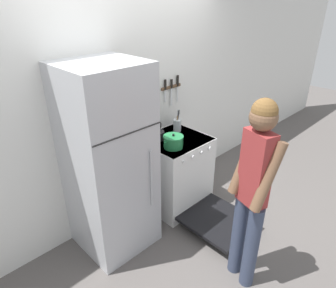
% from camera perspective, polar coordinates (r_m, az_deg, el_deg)
% --- Properties ---
extents(ground_plane, '(14.00, 14.00, 0.00)m').
position_cam_1_polar(ground_plane, '(3.92, -5.44, -10.63)').
color(ground_plane, '#5B5654').
extents(wall_back, '(10.00, 0.06, 2.55)m').
position_cam_1_polar(wall_back, '(3.33, -6.71, 7.36)').
color(wall_back, silver).
rests_on(wall_back, ground_plane).
extents(refrigerator, '(0.70, 0.70, 1.88)m').
position_cam_1_polar(refrigerator, '(2.88, -11.14, -3.54)').
color(refrigerator, '#B7BABF').
rests_on(refrigerator, ground_plane).
extents(stove_range, '(0.71, 1.36, 0.89)m').
position_cam_1_polar(stove_range, '(3.61, 1.68, -5.60)').
color(stove_range, white).
rests_on(stove_range, ground_plane).
extents(dutch_oven_pot, '(0.26, 0.22, 0.16)m').
position_cam_1_polar(dutch_oven_pot, '(3.20, 1.02, 0.47)').
color(dutch_oven_pot, '#237A42').
rests_on(dutch_oven_pot, stove_range).
extents(tea_kettle, '(0.20, 0.16, 0.22)m').
position_cam_1_polar(tea_kettle, '(3.38, -2.01, 1.94)').
color(tea_kettle, black).
rests_on(tea_kettle, stove_range).
extents(utensil_jar, '(0.09, 0.09, 0.27)m').
position_cam_1_polar(utensil_jar, '(3.59, 1.76, 3.64)').
color(utensil_jar, silver).
rests_on(utensil_jar, stove_range).
extents(person, '(0.34, 0.40, 1.73)m').
position_cam_1_polar(person, '(2.49, 15.84, -8.09)').
color(person, '#38425B').
rests_on(person, ground_plane).
extents(wall_knife_strip, '(0.31, 0.03, 0.35)m').
position_cam_1_polar(wall_knife_strip, '(3.61, 0.64, 10.87)').
color(wall_knife_strip, brown).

